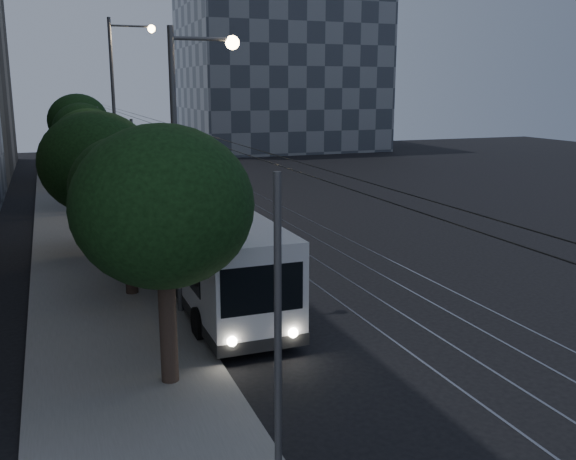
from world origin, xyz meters
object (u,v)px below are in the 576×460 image
Objects in this scene: trolleybus at (207,248)px; car_white_a at (165,204)px; streetlamp_near at (187,145)px; car_white_c at (122,185)px; streetlamp_far at (121,99)px; car_white_d at (134,173)px; car_white_b at (126,190)px; pickup_silver at (180,227)px.

trolleybus reaches higher than car_white_a.
streetlamp_near is at bearing -118.92° from trolleybus.
car_white_c is 0.41× the size of streetlamp_far.
car_white_c is 25.90m from streetlamp_near.
car_white_a is at bearing -95.98° from car_white_d.
car_white_b is 2.19m from car_white_c.
trolleybus is 1.14× the size of streetlamp_far.
car_white_c is 6.22m from car_white_d.
trolleybus is 2.59× the size of car_white_b.
pickup_silver is at bearing -80.87° from streetlamp_far.
pickup_silver is 0.55× the size of streetlamp_far.
car_white_d is 31.90m from streetlamp_near.
pickup_silver is 1.24× the size of car_white_b.
car_white_c is at bearing 107.75° from pickup_silver.
streetlamp_far is (0.04, 18.74, 1.11)m from streetlamp_near.
car_white_a is 0.32× the size of streetlamp_far.
streetlamp_near reaches higher than car_white_d.
car_white_b is 0.54× the size of streetlamp_near.
pickup_silver is at bearing 85.71° from trolleybus.
streetlamp_near reaches higher than trolleybus.
car_white_b is at bearing 90.82° from trolleybus.
car_white_c is at bearing 85.99° from streetlamp_far.
streetlamp_far is (-2.07, 1.22, 6.11)m from car_white_a.
car_white_c is (-1.60, 7.92, 0.15)m from car_white_a.
streetlamp_far reaches higher than car_white_d.
car_white_c is at bearing 109.87° from car_white_b.
car_white_b reaches higher than car_white_a.
car_white_d is at bearing 95.26° from car_white_a.
streetlamp_far is at bearing -84.72° from car_white_c.
streetlamp_far is (-0.47, -4.51, 6.00)m from car_white_b.
car_white_c is at bearing 88.84° from streetlamp_near.
pickup_silver is 7.84m from car_white_a.
car_white_b is 0.44× the size of streetlamp_far.
car_white_a is at bearing -30.46° from streetlamp_far.
car_white_c is 1.06× the size of car_white_d.
trolleybus reaches higher than pickup_silver.
pickup_silver is at bearing -65.99° from car_white_b.
car_white_b is (-0.43, 21.52, -1.04)m from trolleybus.
trolleybus is at bearing -98.23° from car_white_d.
car_white_d is at bearing 102.55° from pickup_silver.
car_white_d reaches higher than car_white_b.
pickup_silver is 21.76m from car_white_d.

